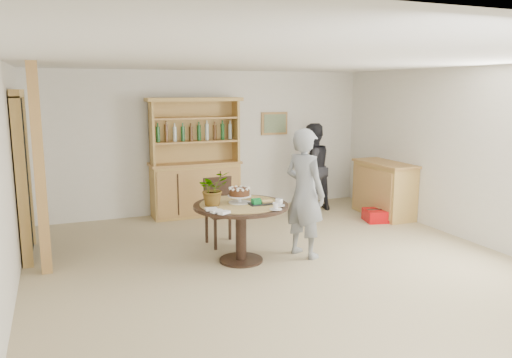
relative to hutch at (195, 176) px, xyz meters
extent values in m
plane|color=tan|center=(0.30, -3.24, -0.69)|extent=(7.00, 7.00, 0.00)
cube|color=white|center=(0.30, 0.26, 0.56)|extent=(6.00, 0.04, 2.50)
cube|color=white|center=(-2.70, -3.24, 0.56)|extent=(0.04, 7.00, 2.50)
cube|color=white|center=(3.30, -3.24, 0.56)|extent=(0.04, 7.00, 2.50)
cube|color=white|center=(0.30, -3.24, 1.81)|extent=(6.00, 7.00, 0.04)
cube|color=#B7834D|center=(1.60, 0.23, 0.86)|extent=(0.52, 0.03, 0.42)
cube|color=#59724C|center=(1.60, 0.21, 0.86)|extent=(0.44, 0.02, 0.34)
cube|color=black|center=(-2.64, -1.24, 0.36)|extent=(0.10, 0.90, 2.10)
cube|color=#DBAB5C|center=(-2.62, -1.74, 0.36)|extent=(0.12, 0.10, 2.10)
cube|color=#DBAB5C|center=(-2.62, -0.74, 0.36)|extent=(0.12, 0.10, 2.10)
cube|color=#DBAB5C|center=(-2.62, -1.24, 1.44)|extent=(0.12, 1.10, 0.10)
cube|color=#B7834D|center=(-2.40, -2.04, 0.56)|extent=(0.12, 0.12, 2.50)
cube|color=#DBAB5C|center=(0.00, 0.00, -0.24)|extent=(1.50, 0.50, 0.90)
cube|color=#B7834D|center=(0.00, 0.00, 0.23)|extent=(1.56, 0.54, 0.04)
cube|color=#DBAB5C|center=(0.00, 0.10, 0.78)|extent=(1.50, 0.04, 1.06)
cube|color=#DBAB5C|center=(-0.73, -0.05, 0.78)|extent=(0.04, 0.34, 1.06)
cube|color=#DBAB5C|center=(0.73, -0.05, 0.78)|extent=(0.04, 0.34, 1.06)
cube|color=#B7834D|center=(0.00, -0.05, 0.61)|extent=(1.44, 0.32, 0.03)
cube|color=#B7834D|center=(0.00, -0.05, 1.01)|extent=(1.44, 0.32, 0.03)
cube|color=#DBAB5C|center=(0.00, -0.05, 1.32)|extent=(1.62, 0.40, 0.06)
cylinder|color=#194C1E|center=(-0.56, -0.05, 0.77)|extent=(0.07, 0.07, 0.28)
cylinder|color=#4C2D14|center=(-0.40, -0.05, 0.77)|extent=(0.07, 0.07, 0.28)
cylinder|color=#B2BFB2|center=(-0.24, -0.05, 0.77)|extent=(0.07, 0.07, 0.28)
cylinder|color=#194C1E|center=(-0.08, -0.05, 0.77)|extent=(0.07, 0.07, 0.28)
cylinder|color=#4C2D14|center=(0.08, -0.05, 0.77)|extent=(0.07, 0.07, 0.28)
cylinder|color=#B2BFB2|center=(0.24, -0.05, 0.77)|extent=(0.07, 0.07, 0.28)
cylinder|color=#194C1E|center=(0.40, -0.05, 0.77)|extent=(0.07, 0.07, 0.28)
cylinder|color=#4C2D14|center=(0.56, -0.05, 0.77)|extent=(0.07, 0.07, 0.28)
cube|color=#DBAB5C|center=(3.04, -1.24, -0.24)|extent=(0.50, 1.20, 0.90)
cube|color=#B7834D|center=(3.04, -1.24, 0.23)|extent=(0.54, 1.26, 0.04)
cylinder|color=black|center=(-0.09, -2.53, 0.04)|extent=(1.20, 1.20, 0.04)
cylinder|color=black|center=(-0.09, -2.53, -0.33)|extent=(0.14, 0.14, 0.70)
cylinder|color=black|center=(-0.09, -2.53, -0.67)|extent=(0.56, 0.56, 0.03)
cylinder|color=tan|center=(-0.09, -2.53, 0.07)|extent=(1.04, 1.04, 0.01)
cube|color=black|center=(-0.09, -1.78, -0.24)|extent=(0.44, 0.44, 0.04)
cube|color=black|center=(-0.10, -1.59, 0.01)|extent=(0.42, 0.05, 0.46)
cube|color=black|center=(-0.10, -1.59, 0.23)|extent=(0.42, 0.06, 0.05)
cube|color=black|center=(-0.26, -1.97, -0.47)|extent=(0.03, 0.04, 0.44)
cube|color=black|center=(0.10, -1.95, -0.47)|extent=(0.04, 0.04, 0.44)
cube|color=black|center=(-0.28, -1.61, -0.47)|extent=(0.03, 0.04, 0.44)
cube|color=black|center=(0.08, -1.59, -0.47)|extent=(0.04, 0.04, 0.44)
cylinder|color=white|center=(-0.09, -2.48, 0.08)|extent=(0.28, 0.28, 0.01)
cylinder|color=white|center=(-0.09, -2.48, 0.12)|extent=(0.05, 0.05, 0.08)
cylinder|color=white|center=(-0.09, -2.48, 0.16)|extent=(0.30, 0.30, 0.01)
cylinder|color=#4E2F16|center=(-0.09, -2.48, 0.21)|extent=(0.26, 0.26, 0.09)
cylinder|color=white|center=(-0.09, -2.48, 0.26)|extent=(0.08, 0.08, 0.01)
sphere|color=white|center=(0.03, -2.48, 0.26)|extent=(0.04, 0.04, 0.04)
sphere|color=white|center=(0.02, -2.42, 0.26)|extent=(0.04, 0.04, 0.04)
sphere|color=white|center=(-0.03, -2.38, 0.26)|extent=(0.04, 0.04, 0.04)
sphere|color=white|center=(-0.09, -2.36, 0.26)|extent=(0.04, 0.04, 0.04)
sphere|color=white|center=(-0.15, -2.38, 0.26)|extent=(0.04, 0.04, 0.04)
sphere|color=white|center=(-0.19, -2.42, 0.26)|extent=(0.04, 0.04, 0.04)
sphere|color=white|center=(-0.21, -2.48, 0.26)|extent=(0.04, 0.04, 0.04)
sphere|color=white|center=(-0.19, -2.54, 0.26)|extent=(0.04, 0.04, 0.04)
sphere|color=white|center=(-0.15, -2.59, 0.26)|extent=(0.04, 0.04, 0.04)
sphere|color=white|center=(-0.09, -2.60, 0.26)|extent=(0.04, 0.04, 0.04)
sphere|color=white|center=(-0.03, -2.59, 0.26)|extent=(0.04, 0.04, 0.04)
sphere|color=white|center=(0.02, -2.54, 0.26)|extent=(0.04, 0.04, 0.04)
imported|color=#3F7233|center=(-0.44, -2.48, 0.28)|extent=(0.47, 0.44, 0.42)
cube|color=black|center=(0.13, -2.65, 0.08)|extent=(0.30, 0.20, 0.01)
cube|color=#0D782F|center=(0.07, -2.65, 0.11)|extent=(0.10, 0.10, 0.06)
cube|color=#0D782F|center=(0.07, -2.65, 0.15)|extent=(0.11, 0.02, 0.01)
cylinder|color=silver|center=(0.31, -2.81, 0.08)|extent=(0.15, 0.15, 0.01)
imported|color=silver|center=(0.31, -2.81, 0.12)|extent=(0.10, 0.10, 0.08)
cylinder|color=silver|center=(0.19, -2.98, 0.08)|extent=(0.15, 0.15, 0.01)
imported|color=silver|center=(0.19, -2.98, 0.12)|extent=(0.08, 0.08, 0.07)
cube|color=white|center=(-0.54, -2.73, 0.09)|extent=(0.14, 0.08, 0.03)
cube|color=white|center=(-0.51, -2.85, 0.09)|extent=(0.16, 0.11, 0.03)
cube|color=white|center=(-0.45, -2.95, 0.09)|extent=(0.16, 0.14, 0.03)
imported|color=gray|center=(0.76, -2.63, 0.16)|extent=(0.61, 0.72, 1.70)
imported|color=black|center=(2.03, -0.46, 0.10)|extent=(0.89, 0.77, 1.59)
cube|color=red|center=(2.80, -1.56, -0.59)|extent=(0.68, 0.53, 0.20)
cube|color=black|center=(2.80, -1.56, -0.48)|extent=(0.55, 0.17, 0.01)
camera|label=1|loc=(-2.19, -8.29, 1.50)|focal=35.00mm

